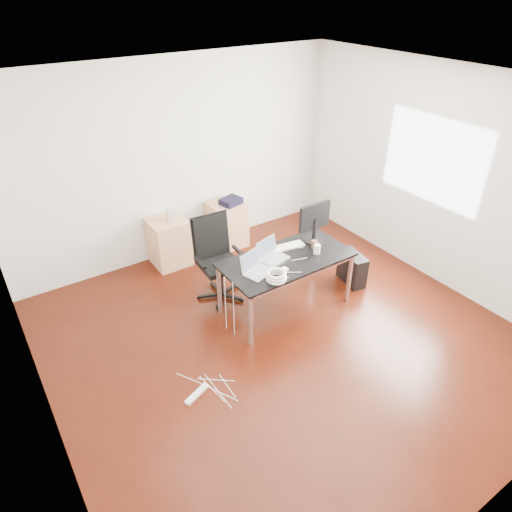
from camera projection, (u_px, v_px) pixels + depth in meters
room_shell at (289, 232)px, 4.63m from camera, size 5.00×5.00×5.00m
desk at (286, 262)px, 5.50m from camera, size 1.60×0.80×0.73m
office_chair at (217, 255)px, 5.78m from camera, size 0.51×0.53×1.08m
filing_cabinet_left at (169, 242)px, 6.56m from camera, size 0.50×0.50×0.70m
filing_cabinet_right at (227, 224)px, 7.02m from camera, size 0.50×0.50×0.70m
pc_tower at (352, 268)px, 6.22m from camera, size 0.28×0.48×0.44m
wastebasket at (210, 241)px, 7.00m from camera, size 0.29×0.29×0.28m
power_strip at (197, 394)px, 4.62m from camera, size 0.30×0.16×0.04m
laptop_left at (256, 268)px, 5.20m from camera, size 0.39×0.34×0.23m
laptop_right at (272, 254)px, 5.44m from camera, size 0.38×0.32×0.23m
monitor at (314, 221)px, 5.69m from camera, size 0.45×0.26×0.51m
keyboard at (287, 247)px, 5.68m from camera, size 0.46×0.20×0.02m
cup_white at (317, 249)px, 5.54m from camera, size 0.09×0.09×0.12m
cup_brown at (314, 244)px, 5.65m from camera, size 0.10×0.10×0.10m
cable_coil at (276, 276)px, 5.06m from camera, size 0.24×0.24×0.11m
power_adapter at (284, 269)px, 5.24m from camera, size 0.08×0.08×0.03m
speaker at (170, 215)px, 6.32m from camera, size 0.09×0.08×0.18m
navy_garment at (231, 201)px, 6.80m from camera, size 0.35×0.30×0.09m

